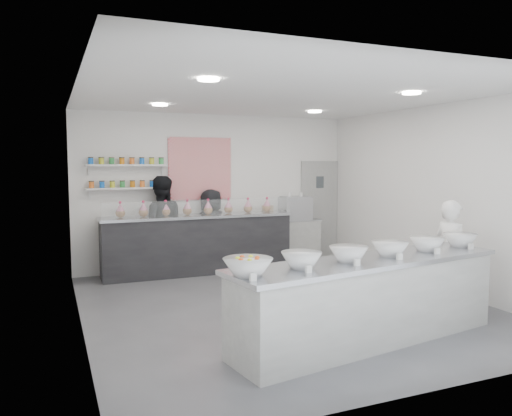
{
  "coord_description": "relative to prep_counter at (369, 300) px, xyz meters",
  "views": [
    {
      "loc": [
        -3.08,
        -6.39,
        2.06
      ],
      "look_at": [
        -0.25,
        0.4,
        1.39
      ],
      "focal_mm": 35.0,
      "sensor_mm": 36.0,
      "label": 1
    }
  ],
  "objects": [
    {
      "name": "left_wall",
      "position": [
        -3.04,
        1.7,
        1.02
      ],
      "size": [
        0.0,
        6.0,
        6.0
      ],
      "primitive_type": "plane",
      "rotation": [
        1.57,
        0.0,
        1.57
      ],
      "color": "white",
      "rests_on": "floor"
    },
    {
      "name": "pattern_panel",
      "position": [
        -0.64,
        4.67,
        1.47
      ],
      "size": [
        1.25,
        0.03,
        1.2
      ],
      "primitive_type": "cube",
      "color": "red",
      "rests_on": "back_wall"
    },
    {
      "name": "espresso_machine",
      "position": [
        1.34,
        4.48,
        0.64
      ],
      "size": [
        0.61,
        0.42,
        0.46
      ],
      "primitive_type": "cube",
      "color": "#93969E",
      "rests_on": "espresso_ledge"
    },
    {
      "name": "woman_prep",
      "position": [
        1.79,
        0.6,
        0.29
      ],
      "size": [
        0.4,
        0.58,
        1.55
      ],
      "primitive_type": "imported",
      "rotation": [
        0.0,
        0.0,
        1.62
      ],
      "color": "white",
      "rests_on": "floor"
    },
    {
      "name": "sneeze_guard",
      "position": [
        -0.82,
        3.92,
        0.77
      ],
      "size": [
        3.5,
        0.05,
        0.3
      ],
      "primitive_type": "cube",
      "rotation": [
        0.0,
        0.0,
        -0.01
      ],
      "color": "white",
      "rests_on": "back_bar"
    },
    {
      "name": "back_wall",
      "position": [
        -0.29,
        4.7,
        1.02
      ],
      "size": [
        5.5,
        0.0,
        5.5
      ],
      "primitive_type": "plane",
      "rotation": [
        1.57,
        0.0,
        0.0
      ],
      "color": "white",
      "rests_on": "floor"
    },
    {
      "name": "jar_shelf_upper",
      "position": [
        -2.04,
        4.6,
        1.54
      ],
      "size": [
        1.45,
        0.22,
        0.04
      ],
      "primitive_type": "cube",
      "color": "silver",
      "rests_on": "back_wall"
    },
    {
      "name": "downlight_3",
      "position": [
        1.11,
        3.3,
        2.5
      ],
      "size": [
        0.24,
        0.24,
        0.02
      ],
      "primitive_type": "cylinder",
      "color": "white",
      "rests_on": "ceiling"
    },
    {
      "name": "prep_bowls",
      "position": [
        -0.0,
        0.0,
        0.57
      ],
      "size": [
        3.72,
        1.1,
        0.17
      ],
      "primitive_type": null,
      "rotation": [
        0.0,
        0.0,
        0.16
      ],
      "color": "white",
      "rests_on": "prep_counter"
    },
    {
      "name": "downlight_2",
      "position": [
        -1.69,
        3.3,
        2.5
      ],
      "size": [
        0.24,
        0.24,
        0.02
      ],
      "primitive_type": "cylinder",
      "color": "white",
      "rests_on": "ceiling"
    },
    {
      "name": "preserve_jars",
      "position": [
        -2.04,
        4.58,
        1.4
      ],
      "size": [
        1.45,
        0.1,
        0.56
      ],
      "primitive_type": null,
      "color": "orange",
      "rests_on": "jar_shelf_lower"
    },
    {
      "name": "label_cards",
      "position": [
        -0.08,
        -0.53,
        0.52
      ],
      "size": [
        3.31,
        0.04,
        0.07
      ],
      "primitive_type": null,
      "color": "white",
      "rests_on": "prep_counter"
    },
    {
      "name": "staff_left",
      "position": [
        -1.47,
        4.48,
        0.43
      ],
      "size": [
        1.01,
        0.86,
        1.82
      ],
      "primitive_type": "imported",
      "rotation": [
        0.0,
        0.0,
        2.93
      ],
      "color": "black",
      "rests_on": "floor"
    },
    {
      "name": "cup_stacks",
      "position": [
        0.71,
        4.48,
        0.56
      ],
      "size": [
        0.24,
        0.24,
        0.32
      ],
      "primitive_type": null,
      "color": "tan",
      "rests_on": "espresso_ledge"
    },
    {
      "name": "downlight_1",
      "position": [
        1.11,
        0.7,
        2.5
      ],
      "size": [
        0.24,
        0.24,
        0.02
      ],
      "primitive_type": "cylinder",
      "color": "white",
      "rests_on": "ceiling"
    },
    {
      "name": "ceiling",
      "position": [
        -0.29,
        1.7,
        2.52
      ],
      "size": [
        6.0,
        6.0,
        0.0
      ],
      "primitive_type": "plane",
      "rotation": [
        3.14,
        0.0,
        0.0
      ],
      "color": "white",
      "rests_on": "floor"
    },
    {
      "name": "right_wall",
      "position": [
        2.46,
        1.7,
        1.02
      ],
      "size": [
        0.0,
        6.0,
        6.0
      ],
      "primitive_type": "plane",
      "rotation": [
        1.57,
        0.0,
        -1.57
      ],
      "color": "white",
      "rests_on": "floor"
    },
    {
      "name": "prep_counter",
      "position": [
        0.0,
        0.0,
        0.0
      ],
      "size": [
        3.63,
        1.36,
        0.97
      ],
      "primitive_type": "cube",
      "rotation": [
        0.0,
        0.0,
        0.16
      ],
      "color": "#A1A19D",
      "rests_on": "floor"
    },
    {
      "name": "back_bar",
      "position": [
        -0.82,
        4.23,
        0.07
      ],
      "size": [
        3.56,
        0.68,
        1.1
      ],
      "primitive_type": "cube",
      "rotation": [
        0.0,
        0.0,
        -0.01
      ],
      "color": "black",
      "rests_on": "floor"
    },
    {
      "name": "staff_right",
      "position": [
        -0.49,
        4.48,
        0.3
      ],
      "size": [
        0.85,
        0.65,
        1.56
      ],
      "primitive_type": "imported",
      "rotation": [
        0.0,
        0.0,
        3.36
      ],
      "color": "black",
      "rests_on": "floor"
    },
    {
      "name": "back_door",
      "position": [
        2.01,
        4.67,
        0.57
      ],
      "size": [
        0.88,
        0.04,
        2.1
      ],
      "primitive_type": "cube",
      "color": "#959592",
      "rests_on": "floor"
    },
    {
      "name": "floor",
      "position": [
        -0.29,
        1.7,
        -0.48
      ],
      "size": [
        6.0,
        6.0,
        0.0
      ],
      "primitive_type": "plane",
      "color": "#515156",
      "rests_on": "ground"
    },
    {
      "name": "espresso_ledge",
      "position": [
        1.26,
        4.48,
        -0.04
      ],
      "size": [
        1.2,
        0.38,
        0.89
      ],
      "primitive_type": "cube",
      "color": "#A1A19D",
      "rests_on": "floor"
    },
    {
      "name": "downlight_0",
      "position": [
        -1.69,
        0.7,
        2.5
      ],
      "size": [
        0.24,
        0.24,
        0.02
      ],
      "primitive_type": "cylinder",
      "color": "white",
      "rests_on": "ceiling"
    },
    {
      "name": "cookie_bags",
      "position": [
        -0.82,
        4.23,
        0.76
      ],
      "size": [
        2.97,
        0.19,
        0.29
      ],
      "primitive_type": null,
      "rotation": [
        0.0,
        0.0,
        -0.01
      ],
      "color": "#CA6C90",
      "rests_on": "back_bar"
    },
    {
      "name": "jar_shelf_lower",
      "position": [
        -2.04,
        4.6,
        1.12
      ],
      "size": [
        1.45,
        0.22,
        0.04
      ],
      "primitive_type": "cube",
      "color": "silver",
      "rests_on": "back_wall"
    }
  ]
}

